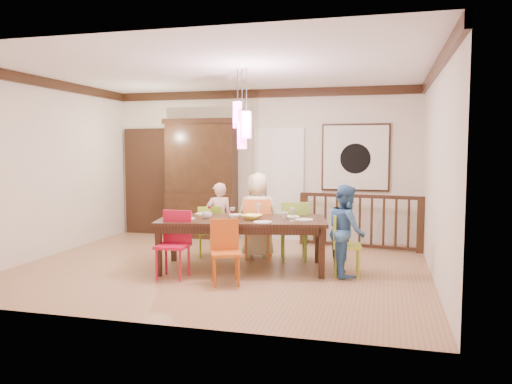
% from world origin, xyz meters
% --- Properties ---
extents(floor, '(6.00, 6.00, 0.00)m').
position_xyz_m(floor, '(0.00, 0.00, 0.00)').
color(floor, '#966648').
rests_on(floor, ground).
extents(ceiling, '(6.00, 6.00, 0.00)m').
position_xyz_m(ceiling, '(0.00, 0.00, 2.90)').
color(ceiling, white).
rests_on(ceiling, wall_back).
extents(wall_back, '(6.00, 0.00, 6.00)m').
position_xyz_m(wall_back, '(0.00, 2.50, 1.45)').
color(wall_back, beige).
rests_on(wall_back, floor).
extents(wall_left, '(0.00, 5.00, 5.00)m').
position_xyz_m(wall_left, '(-3.00, 0.00, 1.45)').
color(wall_left, beige).
rests_on(wall_left, floor).
extents(wall_right, '(0.00, 5.00, 5.00)m').
position_xyz_m(wall_right, '(3.00, 0.00, 1.45)').
color(wall_right, beige).
rests_on(wall_right, floor).
extents(crown_molding, '(6.00, 5.00, 0.16)m').
position_xyz_m(crown_molding, '(0.00, 0.00, 2.82)').
color(crown_molding, black).
rests_on(crown_molding, wall_back).
extents(panel_door, '(1.04, 0.07, 2.24)m').
position_xyz_m(panel_door, '(-2.40, 2.45, 1.05)').
color(panel_door, black).
rests_on(panel_door, wall_back).
extents(white_doorway, '(0.97, 0.05, 2.22)m').
position_xyz_m(white_doorway, '(0.35, 2.46, 1.05)').
color(white_doorway, silver).
rests_on(white_doorway, wall_back).
extents(painting, '(1.25, 0.06, 1.25)m').
position_xyz_m(painting, '(1.80, 2.46, 1.60)').
color(painting, black).
rests_on(painting, wall_back).
extents(pendant_cluster, '(0.27, 0.21, 1.14)m').
position_xyz_m(pendant_cluster, '(0.34, -0.06, 2.11)').
color(pendant_cluster, '#F84AAC').
rests_on(pendant_cluster, ceiling).
extents(dining_table, '(2.57, 1.53, 0.75)m').
position_xyz_m(dining_table, '(0.34, -0.06, 0.68)').
color(dining_table, black).
rests_on(dining_table, floor).
extents(chair_far_left, '(0.49, 0.49, 0.84)m').
position_xyz_m(chair_far_left, '(-0.43, 0.66, 0.48)').
color(chair_far_left, '#91BE22').
rests_on(chair_far_left, floor).
extents(chair_far_mid, '(0.49, 0.49, 0.98)m').
position_xyz_m(chair_far_mid, '(0.39, 0.70, 0.56)').
color(chair_far_mid, orange).
rests_on(chair_far_mid, floor).
extents(chair_far_right, '(0.52, 0.52, 0.95)m').
position_xyz_m(chair_far_right, '(0.97, 0.70, 0.54)').
color(chair_far_right, olive).
rests_on(chair_far_right, floor).
extents(chair_near_left, '(0.43, 0.43, 0.91)m').
position_xyz_m(chair_near_left, '(-0.44, -0.78, 0.52)').
color(chair_near_left, red).
rests_on(chair_near_left, floor).
extents(chair_near_mid, '(0.49, 0.49, 0.83)m').
position_xyz_m(chair_near_mid, '(0.35, -0.88, 0.48)').
color(chair_near_mid, '#BD5013').
rests_on(chair_near_mid, floor).
extents(chair_end_right, '(0.43, 0.43, 0.85)m').
position_xyz_m(chair_end_right, '(1.85, -0.02, 0.49)').
color(chair_end_right, '#ABC32B').
rests_on(chair_end_right, floor).
extents(china_hutch, '(1.48, 0.46, 2.35)m').
position_xyz_m(china_hutch, '(-1.18, 2.30, 1.18)').
color(china_hutch, black).
rests_on(china_hutch, floor).
extents(balustrade, '(2.19, 0.38, 0.96)m').
position_xyz_m(balustrade, '(1.92, 1.95, 0.50)').
color(balustrade, black).
rests_on(balustrade, floor).
extents(person_far_left, '(0.52, 0.46, 1.20)m').
position_xyz_m(person_far_left, '(-0.32, 0.82, 0.60)').
color(person_far_left, '#FEC7C1').
rests_on(person_far_left, floor).
extents(person_far_mid, '(0.75, 0.56, 1.38)m').
position_xyz_m(person_far_mid, '(0.37, 0.77, 0.69)').
color(person_far_mid, beige).
rests_on(person_far_mid, floor).
extents(person_end_right, '(0.66, 0.74, 1.27)m').
position_xyz_m(person_end_right, '(1.83, -0.04, 0.64)').
color(person_end_right, '#3967A0').
rests_on(person_end_right, floor).
extents(serving_bowl, '(0.32, 0.32, 0.07)m').
position_xyz_m(serving_bowl, '(0.51, -0.13, 0.79)').
color(serving_bowl, '#F9E446').
rests_on(serving_bowl, dining_table).
extents(small_bowl, '(0.24, 0.24, 0.06)m').
position_xyz_m(small_bowl, '(0.24, -0.08, 0.78)').
color(small_bowl, white).
rests_on(small_bowl, dining_table).
extents(cup_left, '(0.13, 0.13, 0.10)m').
position_xyz_m(cup_left, '(-0.16, -0.20, 0.80)').
color(cup_left, silver).
rests_on(cup_left, dining_table).
extents(cup_right, '(0.13, 0.13, 0.10)m').
position_xyz_m(cup_right, '(0.95, 0.06, 0.80)').
color(cup_right, silver).
rests_on(cup_right, dining_table).
extents(plate_far_left, '(0.26, 0.26, 0.01)m').
position_xyz_m(plate_far_left, '(-0.37, 0.25, 0.76)').
color(plate_far_left, white).
rests_on(plate_far_left, dining_table).
extents(plate_far_mid, '(0.26, 0.26, 0.01)m').
position_xyz_m(plate_far_mid, '(0.41, 0.18, 0.76)').
color(plate_far_mid, white).
rests_on(plate_far_mid, dining_table).
extents(plate_far_right, '(0.26, 0.26, 0.01)m').
position_xyz_m(plate_far_right, '(1.00, 0.25, 0.76)').
color(plate_far_right, white).
rests_on(plate_far_right, dining_table).
extents(plate_near_left, '(0.26, 0.26, 0.01)m').
position_xyz_m(plate_near_left, '(-0.43, -0.33, 0.76)').
color(plate_near_left, white).
rests_on(plate_near_left, dining_table).
extents(plate_near_mid, '(0.26, 0.26, 0.01)m').
position_xyz_m(plate_near_mid, '(0.72, -0.38, 0.76)').
color(plate_near_mid, white).
rests_on(plate_near_mid, dining_table).
extents(plate_end_right, '(0.26, 0.26, 0.01)m').
position_xyz_m(plate_end_right, '(1.24, -0.00, 0.76)').
color(plate_end_right, white).
rests_on(plate_end_right, dining_table).
extents(wine_glass_a, '(0.08, 0.08, 0.19)m').
position_xyz_m(wine_glass_a, '(-0.23, 0.13, 0.84)').
color(wine_glass_a, '#590C19').
rests_on(wine_glass_a, dining_table).
extents(wine_glass_b, '(0.08, 0.08, 0.19)m').
position_xyz_m(wine_glass_b, '(0.52, 0.19, 0.84)').
color(wine_glass_b, silver).
rests_on(wine_glass_b, dining_table).
extents(wine_glass_c, '(0.08, 0.08, 0.19)m').
position_xyz_m(wine_glass_c, '(0.27, -0.32, 0.84)').
color(wine_glass_c, '#590C19').
rests_on(wine_glass_c, dining_table).
extents(wine_glass_d, '(0.08, 0.08, 0.19)m').
position_xyz_m(wine_glass_d, '(1.10, -0.16, 0.84)').
color(wine_glass_d, silver).
rests_on(wine_glass_d, dining_table).
extents(napkin, '(0.18, 0.14, 0.01)m').
position_xyz_m(napkin, '(0.22, -0.36, 0.76)').
color(napkin, '#D83359').
rests_on(napkin, dining_table).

